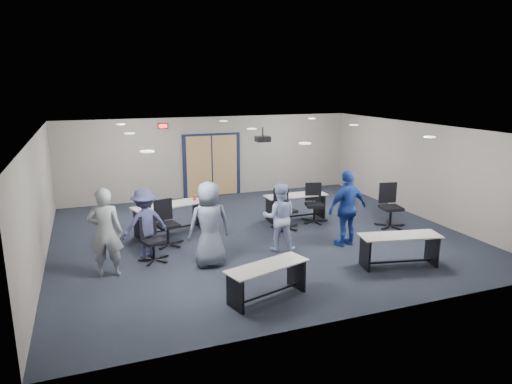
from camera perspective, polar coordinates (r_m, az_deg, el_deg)
name	(u,v)px	position (r m, az deg, el deg)	size (l,w,h in m)	color
floor	(259,235)	(11.75, 0.33, -5.40)	(10.00, 10.00, 0.00)	black
back_wall	(211,157)	(15.60, -5.59, 4.40)	(10.00, 0.04, 2.70)	gray
front_wall	(359,241)	(7.51, 12.74, -5.98)	(10.00, 0.04, 2.70)	gray
left_wall	(39,202)	(10.72, -25.50, -1.10)	(0.04, 9.00, 2.70)	gray
right_wall	(421,170)	(13.94, 19.94, 2.55)	(0.04, 9.00, 2.70)	gray
ceiling	(259,130)	(11.17, 0.35, 7.82)	(10.00, 9.00, 0.04)	silver
double_door	(212,166)	(15.61, -5.53, 3.29)	(2.00, 0.07, 2.20)	black
exit_sign	(163,126)	(15.08, -11.57, 8.09)	(0.32, 0.07, 0.18)	black
ceiling_projector	(263,139)	(11.77, 0.85, 6.66)	(0.35, 0.32, 0.37)	black
ceiling_can_lights	(255,130)	(11.41, -0.11, 7.78)	(6.24, 5.74, 0.02)	silver
table_front_left	(267,276)	(8.32, 1.42, -10.42)	(1.67, 0.96, 0.64)	#B7B5AD
table_front_right	(399,245)	(10.17, 17.49, -6.32)	(1.78, 0.90, 0.69)	#B7B5AD
table_back_left	(169,213)	(11.97, -10.76, -2.61)	(1.99, 1.10, 1.05)	#B7B5AD
table_back_right	(296,203)	(13.00, 4.98, -1.32)	(1.77, 0.59, 0.72)	#B7B5AD
chair_back_a	(167,223)	(11.07, -11.01, -3.88)	(0.69, 0.69, 1.10)	black
chair_back_c	(286,209)	(12.11, 3.72, -2.14)	(0.69, 0.69, 1.09)	black
chair_back_d	(315,203)	(12.76, 7.34, -1.43)	(0.68, 0.68, 1.08)	black
chair_loose_left	(153,239)	(10.19, -12.74, -5.80)	(0.63, 0.63, 1.00)	black
chair_loose_right	(391,206)	(12.73, 16.54, -1.69)	(0.74, 0.74, 1.18)	black
person_gray	(105,232)	(9.57, -18.31, -4.82)	(0.67, 0.44, 1.83)	gray
person_plaid	(209,224)	(9.65, -5.86, -4.03)	(0.89, 0.58, 1.83)	slate
person_lightblue	(280,217)	(10.52, 2.96, -3.16)	(0.77, 0.60, 1.59)	#B2C1EC
person_navy	(347,208)	(11.01, 11.35, -2.01)	(1.07, 0.45, 1.83)	navy
person_back	(145,223)	(10.37, -13.71, -3.84)	(1.02, 0.58, 1.58)	#383B66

